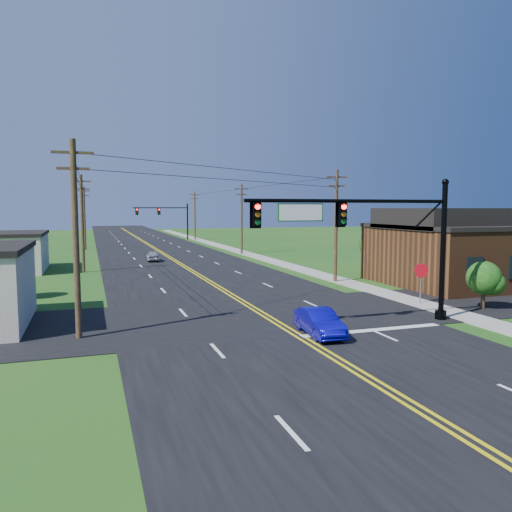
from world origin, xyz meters
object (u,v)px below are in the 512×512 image
object	(u,v)px
stop_sign	(421,275)
signal_mast_far	(164,216)
signal_mast_main	(369,232)
blue_car	(319,323)

from	to	relation	value
stop_sign	signal_mast_far	bearing A→B (deg)	112.60
signal_mast_main	signal_mast_far	world-z (taller)	same
signal_mast_main	signal_mast_far	distance (m)	72.00
signal_mast_main	blue_car	bearing A→B (deg)	-162.55
signal_mast_main	signal_mast_far	xyz separation A→B (m)	(0.10, 72.00, -0.20)
signal_mast_far	blue_car	distance (m)	73.18
signal_mast_far	stop_sign	distance (m)	68.34
blue_car	stop_sign	world-z (taller)	stop_sign
signal_mast_far	stop_sign	size ratio (longest dim) A/B	4.27
blue_car	signal_mast_far	bearing A→B (deg)	91.35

